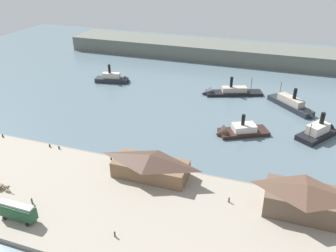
# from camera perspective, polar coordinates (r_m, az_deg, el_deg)

# --- Properties ---
(ground_plane) EXTENTS (320.00, 320.00, 0.00)m
(ground_plane) POSITION_cam_1_polar(r_m,az_deg,el_deg) (100.81, -2.45, -5.74)
(ground_plane) COLOR slate
(quay_promenade) EXTENTS (110.00, 36.00, 1.20)m
(quay_promenade) POSITION_cam_1_polar(r_m,az_deg,el_deg) (84.51, -7.98, -13.13)
(quay_promenade) COLOR #9E9384
(quay_promenade) RESTS_ON ground
(seawall_edge) EXTENTS (110.00, 0.80, 1.00)m
(seawall_edge) POSITION_cam_1_polar(r_m,az_deg,el_deg) (97.76, -3.22, -6.59)
(seawall_edge) COLOR gray
(seawall_edge) RESTS_ON ground
(ferry_shed_central_terminal) EXTENTS (20.14, 8.76, 6.57)m
(ferry_shed_central_terminal) POSITION_cam_1_polar(r_m,az_deg,el_deg) (90.62, -2.96, -6.56)
(ferry_shed_central_terminal) COLOR brown
(ferry_shed_central_terminal) RESTS_ON quay_promenade
(ferry_shed_customs_shed) EXTENTS (17.62, 10.22, 7.66)m
(ferry_shed_customs_shed) POSITION_cam_1_polar(r_m,az_deg,el_deg) (84.75, 21.87, -11.17)
(ferry_shed_customs_shed) COLOR brown
(ferry_shed_customs_shed) RESTS_ON quay_promenade
(street_tram) EXTENTS (8.99, 2.50, 4.44)m
(street_tram) POSITION_cam_1_polar(r_m,az_deg,el_deg) (84.63, -23.96, -12.83)
(street_tram) COLOR #1E4C2D
(street_tram) RESTS_ON quay_promenade
(horse_cart) EXTENTS (6.01, 1.64, 1.87)m
(horse_cart) POSITION_cam_1_polar(r_m,az_deg,el_deg) (97.07, -26.36, -9.00)
(horse_cart) COLOR brown
(horse_cart) RESTS_ON quay_promenade
(pedestrian_standing_center) EXTENTS (0.38, 0.38, 1.52)m
(pedestrian_standing_center) POSITION_cam_1_polar(r_m,az_deg,el_deg) (84.72, 10.18, -12.07)
(pedestrian_standing_center) COLOR #33384C
(pedestrian_standing_center) RESTS_ON quay_promenade
(pedestrian_walking_east) EXTENTS (0.41, 0.41, 1.66)m
(pedestrian_walking_east) POSITION_cam_1_polar(r_m,az_deg,el_deg) (89.17, -21.84, -11.57)
(pedestrian_walking_east) COLOR #3D4C42
(pedestrian_walking_east) RESTS_ON quay_promenade
(pedestrian_near_cart) EXTENTS (0.38, 0.38, 1.53)m
(pedestrian_near_cart) POSITION_cam_1_polar(r_m,az_deg,el_deg) (76.17, -8.91, -17.43)
(pedestrian_near_cart) COLOR #3D4C42
(pedestrian_near_cart) RESTS_ON quay_promenade
(mooring_post_center_west) EXTENTS (0.44, 0.44, 0.90)m
(mooring_post_center_west) POSITION_cam_1_polar(r_m,az_deg,el_deg) (99.89, -9.50, -5.36)
(mooring_post_center_west) COLOR black
(mooring_post_center_west) RESTS_ON quay_promenade
(mooring_post_center_east) EXTENTS (0.44, 0.44, 0.90)m
(mooring_post_center_east) POSITION_cam_1_polar(r_m,az_deg,el_deg) (110.72, -19.21, -3.12)
(mooring_post_center_east) COLOR black
(mooring_post_center_east) RESTS_ON quay_promenade
(mooring_post_west) EXTENTS (0.44, 0.44, 0.90)m
(mooring_post_west) POSITION_cam_1_polar(r_m,az_deg,el_deg) (122.26, -25.96, -1.47)
(mooring_post_west) COLOR black
(mooring_post_west) RESTS_ON quay_promenade
(mooring_post_east) EXTENTS (0.44, 0.44, 0.90)m
(mooring_post_east) POSITION_cam_1_polar(r_m,az_deg,el_deg) (108.76, -17.80, -3.46)
(mooring_post_east) COLOR black
(mooring_post_east) RESTS_ON quay_promenade
(ferry_moored_west) EXTENTS (14.25, 16.61, 10.48)m
(ferry_moored_west) POSITION_cam_1_polar(r_m,az_deg,el_deg) (123.43, 24.13, -0.80)
(ferry_moored_west) COLOR black
(ferry_moored_west) RESTS_ON ground
(ferry_departing_north) EXTENTS (18.61, 13.89, 9.44)m
(ferry_departing_north) POSITION_cam_1_polar(r_m,az_deg,el_deg) (115.81, 11.37, -0.90)
(ferry_departing_north) COLOR black
(ferry_departing_north) RESTS_ON ground
(ferry_outer_harbor) EXTENTS (26.07, 14.24, 9.73)m
(ferry_outer_harbor) POSITION_cam_1_polar(r_m,az_deg,el_deg) (147.45, 9.60, 5.62)
(ferry_outer_harbor) COLOR black
(ferry_outer_harbor) RESTS_ON ground
(ferry_approaching_west) EXTENTS (19.17, 19.18, 9.69)m
(ferry_approaching_west) POSITION_cam_1_polar(r_m,az_deg,el_deg) (139.72, 20.33, 3.22)
(ferry_approaching_west) COLOR #23282D
(ferry_approaching_west) RESTS_ON ground
(ferry_moored_east) EXTENTS (16.91, 7.96, 9.53)m
(ferry_moored_east) POSITION_cam_1_polar(r_m,az_deg,el_deg) (161.31, -8.91, 7.80)
(ferry_moored_east) COLOR #23282D
(ferry_moored_east) RESTS_ON ground
(far_headland) EXTENTS (180.00, 24.00, 8.00)m
(far_headland) POSITION_cam_1_polar(r_m,az_deg,el_deg) (197.56, 9.36, 12.20)
(far_headland) COLOR #60665B
(far_headland) RESTS_ON ground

